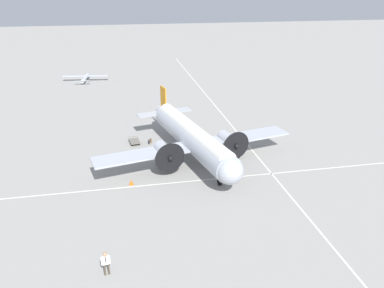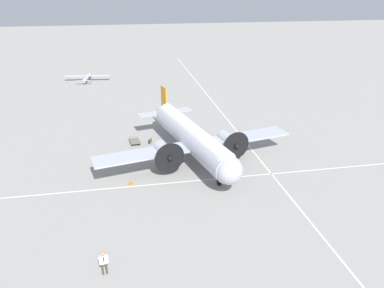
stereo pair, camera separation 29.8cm
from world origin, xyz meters
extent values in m
plane|color=gray|center=(0.00, 0.00, 0.00)|extent=(300.00, 300.00, 0.00)
cube|color=silver|center=(0.00, -7.35, 0.00)|extent=(120.00, 0.16, 0.01)
cube|color=silver|center=(-5.13, 0.00, 0.00)|extent=(0.16, 120.00, 0.01)
cylinder|color=#ADB2BC|center=(0.00, 0.00, 2.44)|extent=(17.03, 6.36, 2.68)
cylinder|color=white|center=(0.00, 0.00, 3.18)|extent=(16.05, 5.39, 1.88)
sphere|color=#ADB2BC|center=(-8.22, -1.87, 2.44)|extent=(2.55, 2.55, 2.55)
cylinder|color=#ADB2BC|center=(8.22, 1.87, 2.58)|extent=(3.54, 2.17, 1.48)
cube|color=orange|center=(8.82, 2.01, 4.46)|extent=(1.84, 0.55, 3.09)
cube|color=#ADB2BC|center=(8.62, 1.96, 2.71)|extent=(3.17, 7.24, 0.10)
cube|color=#ADB2BC|center=(-1.20, -0.27, 2.11)|extent=(7.50, 22.09, 0.20)
cylinder|color=#ADB2BC|center=(-0.65, -3.99, 2.13)|extent=(3.13, 2.08, 1.48)
cylinder|color=black|center=(-2.19, -4.34, 2.13)|extent=(0.73, 3.03, 3.10)
sphere|color=black|center=(-2.33, -4.38, 2.13)|extent=(0.52, 0.52, 0.52)
cylinder|color=#ADB2BC|center=(-2.32, 3.32, 2.13)|extent=(3.13, 2.08, 1.48)
cylinder|color=black|center=(-3.86, 2.97, 2.13)|extent=(0.73, 3.03, 3.10)
sphere|color=black|center=(-4.00, 2.93, 2.13)|extent=(0.52, 0.52, 0.52)
cylinder|color=#4C4C51|center=(-0.37, -3.93, 1.04)|extent=(0.18, 0.18, 0.99)
cylinder|color=black|center=(-0.37, -3.93, 0.55)|extent=(1.14, 0.54, 1.10)
cylinder|color=#4C4C51|center=(-2.04, 3.38, 1.04)|extent=(0.18, 0.18, 0.99)
cylinder|color=black|center=(-2.04, 3.38, 0.55)|extent=(1.14, 0.54, 1.10)
cylinder|color=#4C4C51|center=(-6.41, -1.46, 0.79)|extent=(0.14, 0.14, 0.88)
cylinder|color=black|center=(-6.41, -1.46, 0.35)|extent=(0.72, 0.33, 0.70)
cylinder|color=#473D2D|center=(-16.68, 8.92, 0.44)|extent=(0.13, 0.13, 0.88)
cylinder|color=#473D2D|center=(-16.73, 9.18, 0.44)|extent=(0.13, 0.13, 0.88)
cube|color=white|center=(-16.71, 9.05, 1.22)|extent=(0.27, 0.45, 0.66)
sphere|color=tan|center=(-16.71, 9.05, 1.70)|extent=(0.29, 0.29, 0.29)
cylinder|color=white|center=(-16.66, 8.79, 1.18)|extent=(0.10, 0.10, 0.63)
cylinder|color=white|center=(-16.75, 9.31, 1.18)|extent=(0.10, 0.10, 0.63)
cube|color=black|center=(-16.81, 9.03, 1.30)|extent=(0.02, 0.06, 0.42)
cube|color=#232328|center=(5.05, 4.36, 0.23)|extent=(0.40, 0.16, 0.46)
cube|color=black|center=(5.05, 4.36, 0.49)|extent=(0.14, 0.11, 0.02)
cube|color=brown|center=(5.46, 4.11, 0.22)|extent=(0.49, 0.18, 0.44)
cube|color=#4A3520|center=(5.46, 4.11, 0.47)|extent=(0.18, 0.13, 0.02)
cube|color=#6B665B|center=(5.48, 6.08, 0.30)|extent=(2.06, 1.37, 0.04)
cube|color=#6B665B|center=(6.41, 6.20, 0.54)|extent=(0.19, 1.12, 0.04)
cylinder|color=#6B665B|center=(6.48, 5.67, 0.43)|extent=(0.04, 0.04, 0.22)
cylinder|color=#6B665B|center=(6.34, 6.73, 0.43)|extent=(0.04, 0.04, 0.22)
cylinder|color=black|center=(4.81, 5.53, 0.14)|extent=(0.29, 0.10, 0.28)
cylinder|color=black|center=(4.69, 6.42, 0.14)|extent=(0.29, 0.10, 0.28)
cylinder|color=black|center=(6.27, 5.73, 0.14)|extent=(0.29, 0.10, 0.28)
cylinder|color=black|center=(6.15, 6.62, 0.14)|extent=(0.29, 0.10, 0.28)
cylinder|color=#B7BCC6|center=(38.92, 14.03, 0.71)|extent=(5.94, 1.44, 0.72)
sphere|color=black|center=(41.98, 13.65, 0.71)|extent=(0.65, 0.65, 0.65)
cube|color=#B7BCC6|center=(39.25, 13.99, 1.04)|extent=(2.00, 8.90, 0.08)
cube|color=#B7BCC6|center=(36.06, 14.39, 1.29)|extent=(0.53, 0.12, 0.94)
cube|color=#B7BCC6|center=(36.06, 14.39, 0.82)|extent=(0.81, 2.92, 0.04)
cylinder|color=black|center=(41.00, 13.77, 0.14)|extent=(0.29, 0.11, 0.28)
cylinder|color=#4C4C51|center=(41.00, 13.77, 0.24)|extent=(0.06, 0.06, 0.21)
cylinder|color=black|center=(38.68, 14.72, 0.14)|extent=(0.29, 0.11, 0.28)
cylinder|color=#4C4C51|center=(38.68, 14.72, 0.24)|extent=(0.06, 0.06, 0.21)
cylinder|color=black|center=(38.51, 13.42, 0.14)|extent=(0.29, 0.11, 0.28)
cylinder|color=#4C4C51|center=(38.51, 13.42, 0.24)|extent=(0.06, 0.06, 0.21)
cube|color=orange|center=(-4.65, 6.92, 0.01)|extent=(0.42, 0.42, 0.03)
cone|color=orange|center=(-4.65, 6.92, 0.28)|extent=(0.35, 0.35, 0.55)
camera|label=1|loc=(-37.03, 7.18, 18.01)|focal=35.00mm
camera|label=2|loc=(-37.09, 6.88, 18.01)|focal=35.00mm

